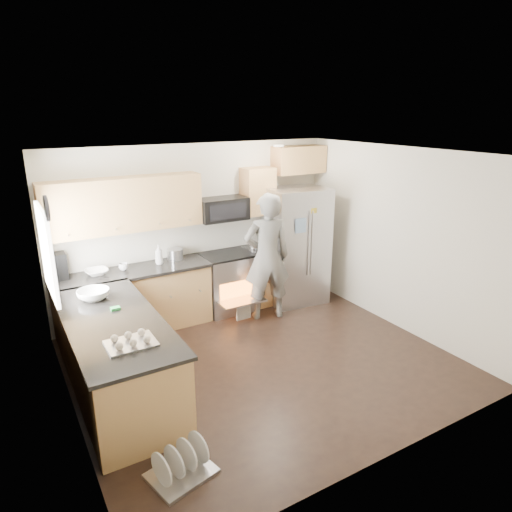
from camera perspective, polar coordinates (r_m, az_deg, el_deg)
ground at (r=5.97m, az=0.94°, el=-13.12°), size 4.50×4.50×0.00m
room_shell at (r=5.30m, az=0.59°, el=2.57°), size 4.54×4.04×2.62m
back_cabinet_run at (r=6.79m, az=-11.02°, el=-0.54°), size 4.45×0.64×2.50m
peninsula at (r=5.38m, az=-17.04°, el=-11.98°), size 0.96×2.36×1.04m
stove_range at (r=7.18m, az=-3.67°, el=-1.65°), size 0.76×0.97×1.79m
refrigerator at (r=7.46m, az=5.04°, el=1.27°), size 1.00×0.82×1.89m
person at (r=6.81m, az=1.40°, el=-0.13°), size 0.80×0.63×1.94m
dish_rack at (r=4.45m, az=-9.35°, el=-24.54°), size 0.63×0.55×0.33m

